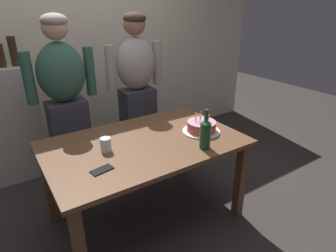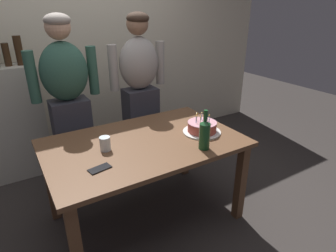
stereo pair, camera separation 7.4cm
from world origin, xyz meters
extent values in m
plane|color=#332D2B|center=(0.00, 0.00, 0.00)|extent=(10.00, 10.00, 0.00)
cube|color=beige|center=(0.00, 1.55, 1.30)|extent=(5.20, 0.10, 2.60)
cube|color=brown|center=(0.00, 0.00, 0.72)|extent=(1.50, 0.96, 0.03)
cube|color=brown|center=(-0.68, -0.41, 0.35)|extent=(0.07, 0.07, 0.70)
cube|color=brown|center=(0.68, -0.41, 0.35)|extent=(0.07, 0.07, 0.70)
cube|color=brown|center=(-0.68, 0.41, 0.35)|extent=(0.07, 0.07, 0.70)
cube|color=brown|center=(0.68, 0.41, 0.35)|extent=(0.07, 0.07, 0.70)
cylinder|color=white|center=(0.48, -0.11, 0.75)|extent=(0.31, 0.31, 0.01)
cylinder|color=#B24C42|center=(0.48, -0.11, 0.79)|extent=(0.24, 0.24, 0.08)
cylinder|color=#D18E9E|center=(0.48, -0.11, 0.83)|extent=(0.24, 0.24, 0.01)
cylinder|color=#EAB266|center=(0.48, -0.16, 0.86)|extent=(0.01, 0.01, 0.05)
sphere|color=#F9C64C|center=(0.48, -0.16, 0.90)|extent=(0.01, 0.01, 0.01)
cylinder|color=#93B7DB|center=(0.52, -0.14, 0.86)|extent=(0.01, 0.01, 0.05)
sphere|color=#F9C64C|center=(0.52, -0.14, 0.90)|extent=(0.01, 0.01, 0.01)
cylinder|color=#EAB266|center=(0.54, -0.10, 0.86)|extent=(0.01, 0.01, 0.05)
sphere|color=#F9C64C|center=(0.54, -0.10, 0.90)|extent=(0.01, 0.01, 0.01)
cylinder|color=#93B7DB|center=(0.51, -0.06, 0.86)|extent=(0.01, 0.01, 0.05)
sphere|color=#F9C64C|center=(0.51, -0.06, 0.90)|extent=(0.01, 0.01, 0.01)
cylinder|color=#EAB266|center=(0.46, -0.06, 0.86)|extent=(0.01, 0.01, 0.05)
sphere|color=#F9C64C|center=(0.46, -0.06, 0.90)|extent=(0.01, 0.01, 0.01)
cylinder|color=#93B7DB|center=(0.43, -0.09, 0.86)|extent=(0.01, 0.01, 0.05)
sphere|color=#F9C64C|center=(0.43, -0.09, 0.90)|extent=(0.01, 0.01, 0.01)
cylinder|color=beige|center=(0.44, -0.14, 0.86)|extent=(0.01, 0.01, 0.05)
sphere|color=#F9C64C|center=(0.44, -0.14, 0.90)|extent=(0.01, 0.01, 0.01)
cylinder|color=silver|center=(-0.31, 0.01, 0.79)|extent=(0.08, 0.08, 0.10)
cylinder|color=#194723|center=(0.32, -0.34, 0.84)|extent=(0.08, 0.08, 0.20)
cone|color=#194723|center=(0.32, -0.34, 0.95)|extent=(0.08, 0.08, 0.03)
cylinder|color=#194723|center=(0.32, -0.34, 1.00)|extent=(0.03, 0.03, 0.08)
cube|color=black|center=(-0.43, -0.22, 0.74)|extent=(0.15, 0.10, 0.01)
cube|color=#33333D|center=(-0.37, 0.78, 0.46)|extent=(0.34, 0.23, 0.92)
ellipsoid|color=#2D5647|center=(-0.37, 0.78, 1.18)|extent=(0.41, 0.27, 0.52)
sphere|color=tan|center=(-0.37, 0.78, 1.55)|extent=(0.21, 0.21, 0.21)
ellipsoid|color=gray|center=(-0.37, 0.76, 1.60)|extent=(0.21, 0.21, 0.12)
cylinder|color=#2D5647|center=(-0.11, 0.81, 1.15)|extent=(0.09, 0.09, 0.44)
cylinder|color=#2D5647|center=(-0.63, 0.81, 1.15)|extent=(0.09, 0.09, 0.44)
cube|color=#33333D|center=(0.35, 0.78, 0.46)|extent=(0.34, 0.23, 0.92)
ellipsoid|color=#9E9993|center=(0.35, 0.78, 1.18)|extent=(0.41, 0.27, 0.52)
sphere|color=#936B51|center=(0.35, 0.78, 1.55)|extent=(0.21, 0.21, 0.21)
ellipsoid|color=#38281E|center=(0.35, 0.76, 1.60)|extent=(0.21, 0.21, 0.12)
cylinder|color=#9E9993|center=(0.61, 0.81, 1.15)|extent=(0.09, 0.09, 0.44)
cylinder|color=#9E9993|center=(0.09, 0.81, 1.15)|extent=(0.09, 0.09, 0.44)
cube|color=beige|center=(-0.92, 1.33, 0.59)|extent=(0.78, 0.30, 1.17)
cylinder|color=#382314|center=(-0.76, 1.33, 1.28)|extent=(0.06, 0.06, 0.22)
cylinder|color=#382314|center=(-0.65, 1.33, 1.31)|extent=(0.07, 0.07, 0.28)
camera|label=1|loc=(-0.92, -1.73, 1.72)|focal=30.05mm
camera|label=2|loc=(-0.86, -1.77, 1.72)|focal=30.05mm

